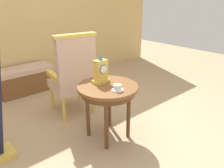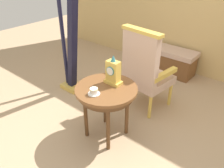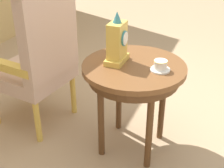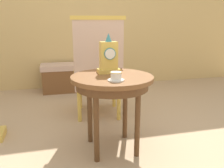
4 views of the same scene
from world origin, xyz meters
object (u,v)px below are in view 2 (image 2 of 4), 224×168
(armchair, at_px, (145,69))
(harp, at_px, (70,49))
(teacup_left, at_px, (94,91))
(side_table, at_px, (106,94))
(window_bench, at_px, (169,61))
(mantel_clock, at_px, (113,72))

(armchair, relative_size, harp, 0.67)
(teacup_left, xyz_separation_m, armchair, (0.04, 0.91, -0.09))
(side_table, bearing_deg, window_bench, 96.01)
(mantel_clock, xyz_separation_m, harp, (-1.08, 0.33, -0.10))
(side_table, xyz_separation_m, harp, (-1.08, 0.45, 0.12))
(side_table, distance_m, teacup_left, 0.20)
(window_bench, bearing_deg, side_table, -83.99)
(side_table, distance_m, window_bench, 1.99)
(harp, bearing_deg, teacup_left, -30.19)
(harp, distance_m, window_bench, 1.80)
(teacup_left, distance_m, harp, 1.24)
(armchair, relative_size, window_bench, 1.25)
(harp, xyz_separation_m, window_bench, (0.88, 1.50, -0.46))
(mantel_clock, height_order, harp, harp)
(window_bench, bearing_deg, armchair, -79.23)
(teacup_left, relative_size, harp, 0.07)
(armchair, bearing_deg, window_bench, 100.77)
(armchair, height_order, harp, harp)
(side_table, height_order, teacup_left, teacup_left)
(mantel_clock, relative_size, harp, 0.20)
(teacup_left, xyz_separation_m, harp, (-1.07, 0.62, 0.00))
(armchair, bearing_deg, harp, -165.39)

